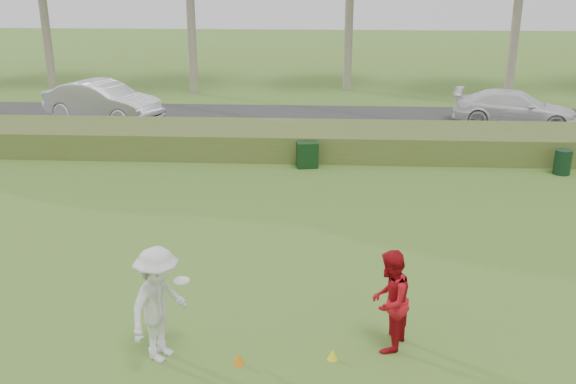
# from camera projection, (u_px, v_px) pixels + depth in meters

# --- Properties ---
(ground) EXTENTS (120.00, 120.00, 0.00)m
(ground) POSITION_uv_depth(u_px,v_px,m) (275.00, 333.00, 11.58)
(ground) COLOR #426C24
(ground) RESTS_ON ground
(reed_strip) EXTENTS (80.00, 3.00, 0.90)m
(reed_strip) POSITION_uv_depth(u_px,v_px,m) (301.00, 140.00, 22.74)
(reed_strip) COLOR #4B5F26
(reed_strip) RESTS_ON ground
(park_road) EXTENTS (80.00, 6.00, 0.06)m
(park_road) POSITION_uv_depth(u_px,v_px,m) (305.00, 120.00, 27.59)
(park_road) COLOR #2D2D2D
(park_road) RESTS_ON ground
(player_white) EXTENTS (1.21, 1.49, 2.01)m
(player_white) POSITION_uv_depth(u_px,v_px,m) (159.00, 304.00, 10.53)
(player_white) COLOR silver
(player_white) RESTS_ON ground
(player_red) EXTENTS (0.97, 1.08, 1.81)m
(player_red) POSITION_uv_depth(u_px,v_px,m) (390.00, 301.00, 10.85)
(player_red) COLOR #A90E18
(player_red) RESTS_ON ground
(cone_orange) EXTENTS (0.19, 0.19, 0.21)m
(cone_orange) POSITION_uv_depth(u_px,v_px,m) (239.00, 359.00, 10.64)
(cone_orange) COLOR orange
(cone_orange) RESTS_ON ground
(cone_yellow) EXTENTS (0.18, 0.18, 0.19)m
(cone_yellow) POSITION_uv_depth(u_px,v_px,m) (333.00, 354.00, 10.77)
(cone_yellow) COLOR yellow
(cone_yellow) RESTS_ON ground
(utility_cabinet) EXTENTS (0.75, 0.56, 0.85)m
(utility_cabinet) POSITION_uv_depth(u_px,v_px,m) (307.00, 155.00, 21.03)
(utility_cabinet) COLOR black
(utility_cabinet) RESTS_ON ground
(trash_bin) EXTENTS (0.55, 0.55, 0.79)m
(trash_bin) POSITION_uv_depth(u_px,v_px,m) (563.00, 162.00, 20.37)
(trash_bin) COLOR black
(trash_bin) RESTS_ON ground
(car_mid) EXTENTS (5.42, 3.48, 1.69)m
(car_mid) POSITION_uv_depth(u_px,v_px,m) (103.00, 101.00, 27.05)
(car_mid) COLOR silver
(car_mid) RESTS_ON park_road
(car_right) EXTENTS (5.28, 3.18, 1.43)m
(car_right) POSITION_uv_depth(u_px,v_px,m) (515.00, 108.00, 26.29)
(car_right) COLOR white
(car_right) RESTS_ON park_road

